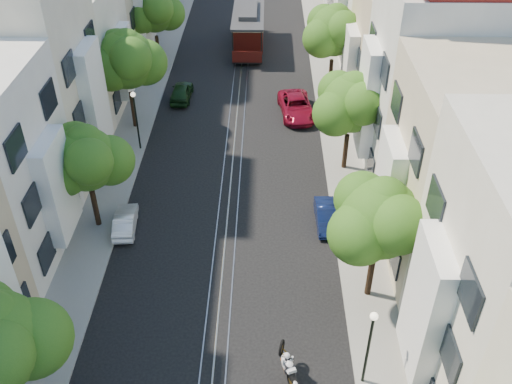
{
  "coord_description": "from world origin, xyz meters",
  "views": [
    {
      "loc": [
        2.11,
        -10.51,
        20.7
      ],
      "look_at": [
        1.65,
        14.36,
        2.2
      ],
      "focal_mm": 40.0,
      "sensor_mm": 36.0,
      "label": 1
    }
  ],
  "objects_px": {
    "tree_e_d": "(335,32)",
    "tree_w_b": "(86,161)",
    "lamp_west": "(135,112)",
    "parked_car_e_far": "(296,106)",
    "lamp_east": "(370,338)",
    "tree_e_b": "(381,220)",
    "tree_e_c": "(352,105)",
    "cable_car": "(248,26)",
    "parked_car_w_mid": "(125,221)",
    "parked_car_e_mid": "(326,216)",
    "tree_w_d": "(155,12)",
    "parked_car_w_far": "(181,92)",
    "tree_w_c": "(127,61)",
    "sportbike_rider": "(288,365)"
  },
  "relations": [
    {
      "from": "tree_w_d",
      "to": "lamp_west",
      "type": "bearing_deg",
      "value": -86.56
    },
    {
      "from": "tree_e_b",
      "to": "tree_e_c",
      "type": "xyz_separation_m",
      "value": [
        -0.0,
        11.0,
        -0.13
      ]
    },
    {
      "from": "tree_w_d",
      "to": "parked_car_e_far",
      "type": "relative_size",
      "value": 1.32
    },
    {
      "from": "tree_w_d",
      "to": "cable_car",
      "type": "distance_m",
      "value": 8.88
    },
    {
      "from": "lamp_east",
      "to": "parked_car_e_far",
      "type": "relative_size",
      "value": 0.84
    },
    {
      "from": "cable_car",
      "to": "parked_car_w_mid",
      "type": "bearing_deg",
      "value": -103.26
    },
    {
      "from": "sportbike_rider",
      "to": "parked_car_e_mid",
      "type": "distance_m",
      "value": 10.51
    },
    {
      "from": "tree_e_c",
      "to": "parked_car_w_far",
      "type": "distance_m",
      "value": 15.49
    },
    {
      "from": "tree_e_b",
      "to": "tree_e_c",
      "type": "distance_m",
      "value": 11.0
    },
    {
      "from": "lamp_west",
      "to": "parked_car_e_far",
      "type": "distance_m",
      "value": 12.02
    },
    {
      "from": "tree_e_b",
      "to": "lamp_west",
      "type": "bearing_deg",
      "value": 136.15
    },
    {
      "from": "parked_car_e_mid",
      "to": "lamp_west",
      "type": "bearing_deg",
      "value": 145.49
    },
    {
      "from": "lamp_west",
      "to": "cable_car",
      "type": "height_order",
      "value": "lamp_west"
    },
    {
      "from": "tree_w_c",
      "to": "sportbike_rider",
      "type": "relative_size",
      "value": 3.82
    },
    {
      "from": "tree_e_b",
      "to": "parked_car_e_mid",
      "type": "distance_m",
      "value": 7.06
    },
    {
      "from": "tree_w_d",
      "to": "lamp_west",
      "type": "xyz_separation_m",
      "value": [
        0.84,
        -13.98,
        -1.75
      ]
    },
    {
      "from": "tree_w_d",
      "to": "parked_car_e_mid",
      "type": "relative_size",
      "value": 2.02
    },
    {
      "from": "cable_car",
      "to": "parked_car_w_far",
      "type": "xyz_separation_m",
      "value": [
        -4.9,
        -10.34,
        -1.38
      ]
    },
    {
      "from": "tree_e_c",
      "to": "sportbike_rider",
      "type": "bearing_deg",
      "value": -104.57
    },
    {
      "from": "tree_w_d",
      "to": "sportbike_rider",
      "type": "bearing_deg",
      "value": -72.06
    },
    {
      "from": "parked_car_w_mid",
      "to": "tree_w_b",
      "type": "bearing_deg",
      "value": -13.27
    },
    {
      "from": "cable_car",
      "to": "parked_car_w_mid",
      "type": "height_order",
      "value": "cable_car"
    },
    {
      "from": "parked_car_w_mid",
      "to": "parked_car_e_far",
      "type": "bearing_deg",
      "value": -132.29
    },
    {
      "from": "tree_e_b",
      "to": "tree_e_c",
      "type": "bearing_deg",
      "value": 90.0
    },
    {
      "from": "tree_e_d",
      "to": "tree_w_b",
      "type": "distance_m",
      "value": 22.28
    },
    {
      "from": "parked_car_e_mid",
      "to": "sportbike_rider",
      "type": "bearing_deg",
      "value": -105.39
    },
    {
      "from": "lamp_west",
      "to": "cable_car",
      "type": "bearing_deg",
      "value": 68.99
    },
    {
      "from": "tree_e_d",
      "to": "lamp_west",
      "type": "height_order",
      "value": "tree_e_d"
    },
    {
      "from": "tree_e_c",
      "to": "parked_car_w_mid",
      "type": "relative_size",
      "value": 2.02
    },
    {
      "from": "parked_car_e_mid",
      "to": "parked_car_w_mid",
      "type": "relative_size",
      "value": 1.0
    },
    {
      "from": "parked_car_e_far",
      "to": "parked_car_w_mid",
      "type": "height_order",
      "value": "parked_car_e_far"
    },
    {
      "from": "tree_e_d",
      "to": "tree_w_b",
      "type": "relative_size",
      "value": 1.09
    },
    {
      "from": "tree_e_d",
      "to": "parked_car_e_far",
      "type": "distance_m",
      "value": 6.42
    },
    {
      "from": "tree_e_d",
      "to": "lamp_east",
      "type": "distance_m",
      "value": 27.07
    },
    {
      "from": "lamp_west",
      "to": "tree_w_b",
      "type": "bearing_deg",
      "value": -95.97
    },
    {
      "from": "tree_w_b",
      "to": "parked_car_e_far",
      "type": "bearing_deg",
      "value": 48.53
    },
    {
      "from": "sportbike_rider",
      "to": "tree_w_d",
      "type": "bearing_deg",
      "value": 87.27
    },
    {
      "from": "tree_e_c",
      "to": "lamp_west",
      "type": "height_order",
      "value": "tree_e_c"
    },
    {
      "from": "tree_e_d",
      "to": "lamp_east",
      "type": "bearing_deg",
      "value": -92.04
    },
    {
      "from": "tree_e_c",
      "to": "tree_w_b",
      "type": "height_order",
      "value": "tree_e_c"
    },
    {
      "from": "sportbike_rider",
      "to": "parked_car_e_mid",
      "type": "relative_size",
      "value": 0.58
    },
    {
      "from": "tree_w_c",
      "to": "lamp_west",
      "type": "bearing_deg",
      "value": -74.25
    },
    {
      "from": "tree_w_b",
      "to": "parked_car_w_far",
      "type": "bearing_deg",
      "value": 79.91
    },
    {
      "from": "sportbike_rider",
      "to": "parked_car_e_far",
      "type": "xyz_separation_m",
      "value": [
        1.24,
        22.85,
        -0.15
      ]
    },
    {
      "from": "parked_car_e_mid",
      "to": "parked_car_e_far",
      "type": "bearing_deg",
      "value": 93.49
    },
    {
      "from": "lamp_east",
      "to": "parked_car_w_far",
      "type": "distance_m",
      "value": 27.62
    },
    {
      "from": "lamp_west",
      "to": "parked_car_w_far",
      "type": "bearing_deg",
      "value": 75.54
    },
    {
      "from": "sportbike_rider",
      "to": "parked_car_e_mid",
      "type": "bearing_deg",
      "value": 55.87
    },
    {
      "from": "tree_w_d",
      "to": "tree_e_d",
      "type": "bearing_deg",
      "value": -19.15
    },
    {
      "from": "lamp_west",
      "to": "tree_w_c",
      "type": "bearing_deg",
      "value": 105.75
    }
  ]
}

